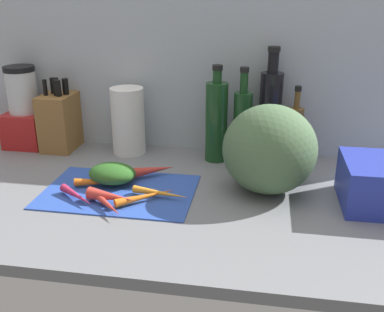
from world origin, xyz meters
TOP-DOWN VIEW (x-y plane):
  - ground_plane at (0.00, 0.00)cm, footprint 170.00×80.00cm
  - wall_back at (0.00, 38.50)cm, footprint 170.00×3.00cm
  - cutting_board at (-10.99, -2.00)cm, footprint 43.02×28.95cm
  - carrot_0 at (-4.06, 9.38)cm, footprint 13.86×10.25cm
  - carrot_1 at (-1.66, -7.18)cm, footprint 15.32×12.60cm
  - carrot_2 at (-10.87, -13.04)cm, footprint 12.92×12.74cm
  - carrot_3 at (-16.40, 0.28)cm, footprint 16.70×5.70cm
  - carrot_4 at (-20.38, -9.86)cm, footprint 12.90×10.20cm
  - carrot_5 at (-10.44, -10.15)cm, footprint 13.92×5.77cm
  - carrot_6 at (1.92, -4.54)cm, footprint 16.59×4.94cm
  - carrot_greens_pile at (-14.30, 2.21)cm, footprint 14.03×10.79cm
  - winter_squash at (30.82, 5.98)cm, footprint 26.32×24.69cm
  - knife_block at (-42.85, 29.48)cm, footprint 10.72×14.57cm
  - blender_appliance at (-56.42, 30.61)cm, footprint 14.04×14.04cm
  - paper_towel_roll at (-17.46, 29.50)cm, footprint 11.40×11.40cm
  - bottle_0 at (13.43, 27.66)cm, footprint 7.31×7.31cm
  - bottle_1 at (21.95, 27.83)cm, footprint 6.02×6.02cm
  - bottle_2 at (30.71, 32.05)cm, footprint 7.46×7.46cm
  - bottle_3 at (39.03, 30.37)cm, footprint 5.21×5.21cm

SIDE VIEW (x-z plane):
  - ground_plane at x=0.00cm, z-range -3.00..0.00cm
  - cutting_board at x=-10.99cm, z-range 0.00..0.80cm
  - carrot_6 at x=1.92cm, z-range 0.80..2.98cm
  - carrot_1 at x=-1.66cm, z-range 0.80..3.09cm
  - carrot_3 at x=-16.40cm, z-range 0.80..3.09cm
  - carrot_4 at x=-20.38cm, z-range 0.80..3.10cm
  - carrot_2 at x=-10.87cm, z-range 0.80..3.32cm
  - carrot_0 at x=-4.06cm, z-range 0.80..4.25cm
  - carrot_5 at x=-10.44cm, z-range 0.80..4.38cm
  - carrot_greens_pile at x=-14.30cm, z-range 0.80..6.73cm
  - bottle_3 at x=39.03cm, z-range -2.98..22.67cm
  - knife_block at x=-42.85cm, z-range -2.29..23.06cm
  - paper_towel_roll at x=-17.46cm, z-range 0.00..23.15cm
  - blender_appliance at x=-56.42cm, z-range -2.05..27.12cm
  - bottle_1 at x=21.95cm, z-range -3.10..28.49cm
  - winter_squash at x=30.82cm, z-range 0.00..25.39cm
  - bottle_0 at x=13.43cm, z-range -2.27..29.77cm
  - bottle_2 at x=30.71cm, z-range -2.97..34.59cm
  - wall_back at x=0.00cm, z-range 0.00..60.00cm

